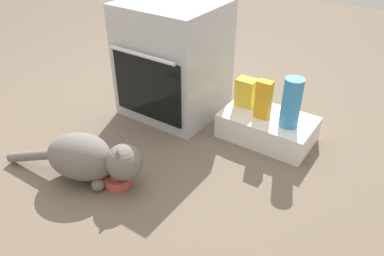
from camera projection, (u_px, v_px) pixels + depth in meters
The scene contains 8 objects.
ground at pixel (144, 137), 2.38m from camera, with size 8.00×8.00×0.00m, color #6B5B4C.
oven at pixel (173, 60), 2.48m from camera, with size 0.61×0.60×0.76m.
pantry_cabinet at pixel (267, 127), 2.33m from camera, with size 0.56×0.34×0.16m, color white.
food_bowl at pixel (117, 179), 1.99m from camera, with size 0.15×0.15×0.09m.
cat at pixel (90, 158), 1.96m from camera, with size 0.81×0.36×0.28m.
juice_carton at pixel (263, 100), 2.21m from camera, with size 0.09×0.06×0.24m, color orange.
snack_bag at pixel (246, 92), 2.36m from camera, with size 0.12×0.09×0.18m, color yellow.
water_bottle at pixel (291, 103), 2.12m from camera, with size 0.11×0.11×0.30m, color #388CD1.
Camera 1 is at (1.36, -1.45, 1.34)m, focal length 34.86 mm.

